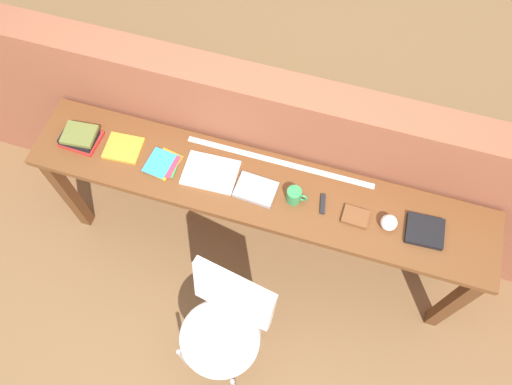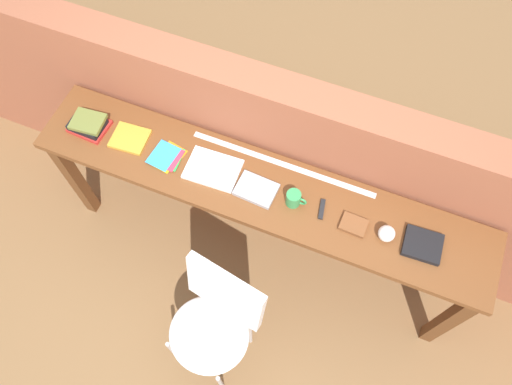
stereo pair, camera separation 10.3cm
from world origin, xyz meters
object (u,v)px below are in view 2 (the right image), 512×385
object	(u,v)px
pamphlet_pile_colourful	(167,157)
sports_ball_small	(387,234)
multitool_folded	(322,209)
book_stack_leftmost	(88,124)
mug	(294,199)
chair_white_moulded	(214,320)
magazine_cycling	(130,138)
book_open_centre	(213,169)
book_repair_rightmost	(423,245)
leather_journal_brown	(353,225)

from	to	relation	value
pamphlet_pile_colourful	sports_ball_small	bearing A→B (deg)	-0.39
multitool_folded	book_stack_leftmost	bearing A→B (deg)	-179.81
mug	book_stack_leftmost	bearing A→B (deg)	179.52
book_stack_leftmost	sports_ball_small	distance (m)	1.69
chair_white_moulded	magazine_cycling	distance (m)	1.09
chair_white_moulded	book_open_centre	size ratio (longest dim) A/B	3.16
book_stack_leftmost	book_open_centre	size ratio (longest dim) A/B	0.75
chair_white_moulded	mug	size ratio (longest dim) A/B	8.10
book_open_centre	book_repair_rightmost	bearing A→B (deg)	-3.01
chair_white_moulded	sports_ball_small	size ratio (longest dim) A/B	10.63
multitool_folded	leather_journal_brown	size ratio (longest dim) A/B	0.85
sports_ball_small	book_stack_leftmost	bearing A→B (deg)	179.39
pamphlet_pile_colourful	book_open_centre	size ratio (longest dim) A/B	0.68
pamphlet_pile_colourful	book_repair_rightmost	size ratio (longest dim) A/B	1.03
mug	leather_journal_brown	world-z (taller)	mug
chair_white_moulded	magazine_cycling	size ratio (longest dim) A/B	4.61
multitool_folded	book_repair_rightmost	world-z (taller)	book_repair_rightmost
pamphlet_pile_colourful	book_open_centre	bearing A→B (deg)	4.75
leather_journal_brown	book_repair_rightmost	size ratio (longest dim) A/B	0.70
magazine_cycling	book_open_centre	xyz separation A→B (m)	(0.50, -0.01, -0.00)
mug	sports_ball_small	bearing A→B (deg)	-0.95
book_open_centre	book_repair_rightmost	xyz separation A→B (m)	(1.13, -0.01, 0.01)
book_stack_leftmost	multitool_folded	bearing A→B (deg)	0.19
pamphlet_pile_colourful	book_open_centre	xyz separation A→B (m)	(0.26, 0.02, 0.00)
pamphlet_pile_colourful	book_repair_rightmost	bearing A→B (deg)	0.51
chair_white_moulded	book_stack_leftmost	world-z (taller)	book_stack_leftmost
multitool_folded	leather_journal_brown	bearing A→B (deg)	-7.92
mug	leather_journal_brown	xyz separation A→B (m)	(0.32, -0.01, -0.03)
book_repair_rightmost	chair_white_moulded	bearing A→B (deg)	-145.83
magazine_cycling	mug	world-z (taller)	mug
book_open_centre	book_repair_rightmost	size ratio (longest dim) A/B	1.52
pamphlet_pile_colourful	book_open_centre	distance (m)	0.26
chair_white_moulded	pamphlet_pile_colourful	bearing A→B (deg)	129.72
chair_white_moulded	multitool_folded	xyz separation A→B (m)	(0.34, 0.65, 0.36)
magazine_cycling	book_repair_rightmost	xyz separation A→B (m)	(1.63, -0.02, 0.01)
book_open_centre	sports_ball_small	bearing A→B (deg)	-4.35
book_repair_rightmost	multitool_folded	bearing A→B (deg)	176.71
book_stack_leftmost	chair_white_moulded	bearing A→B (deg)	-32.57
leather_journal_brown	sports_ball_small	size ratio (longest dim) A/B	1.55
book_open_centre	multitool_folded	xyz separation A→B (m)	(0.61, -0.01, -0.00)
magazine_cycling	pamphlet_pile_colourful	bearing A→B (deg)	-10.73
book_open_centre	multitool_folded	size ratio (longest dim) A/B	2.57
mug	sports_ball_small	distance (m)	0.49
chair_white_moulded	mug	world-z (taller)	mug
sports_ball_small	chair_white_moulded	bearing A→B (deg)	-136.90
leather_journal_brown	book_stack_leftmost	bearing A→B (deg)	-178.72
magazine_cycling	book_repair_rightmost	distance (m)	1.63
book_open_centre	leather_journal_brown	distance (m)	0.79
book_stack_leftmost	leather_journal_brown	bearing A→B (deg)	-0.74
pamphlet_pile_colourful	multitool_folded	xyz separation A→B (m)	(0.87, 0.01, 0.00)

